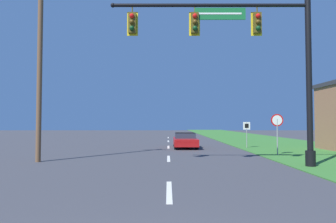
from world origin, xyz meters
TOP-DOWN VIEW (x-y plane):
  - grass_verge_right at (10.50, 30.00)m, footprint 10.00×110.00m
  - road_center_line at (0.00, 22.00)m, footprint 0.16×34.80m
  - signal_mast at (3.95, 10.79)m, footprint 9.30×0.47m
  - car_ahead at (1.34, 21.36)m, footprint 1.82×4.50m
  - stop_sign at (6.70, 15.67)m, footprint 0.76×0.07m
  - route_sign_post at (6.22, 21.03)m, footprint 0.55×0.06m
  - utility_pole_near at (-6.70, 12.63)m, footprint 1.80×0.26m

SIDE VIEW (x-z plane):
  - road_center_line at x=0.00m, z-range 0.00..0.01m
  - grass_verge_right at x=10.50m, z-range 0.00..0.04m
  - car_ahead at x=1.34m, z-range 0.01..1.20m
  - route_sign_post at x=6.22m, z-range 0.51..2.54m
  - stop_sign at x=6.70m, z-range 0.61..3.12m
  - signal_mast at x=3.95m, z-range 1.06..9.31m
  - utility_pole_near at x=-6.70m, z-range 0.16..11.12m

